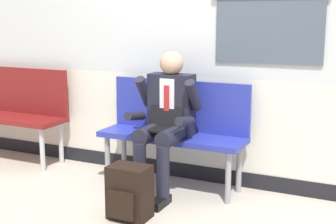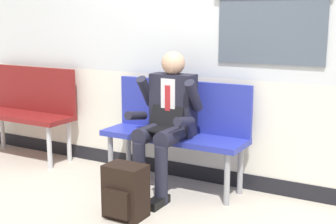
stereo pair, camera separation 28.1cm
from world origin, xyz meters
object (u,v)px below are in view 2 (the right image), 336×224
(bench_with_person, at_px, (177,125))
(person_seated, at_px, (166,119))
(backpack, at_px, (125,192))
(bench_empty, at_px, (28,106))

(bench_with_person, distance_m, person_seated, 0.23)
(backpack, bearing_deg, bench_empty, 155.85)
(bench_with_person, relative_size, person_seated, 1.08)
(bench_with_person, xyz_separation_m, person_seated, (0.00, -0.21, 0.10))
(bench_empty, xyz_separation_m, backpack, (1.89, -0.85, -0.37))
(bench_empty, distance_m, person_seated, 1.91)
(bench_empty, xyz_separation_m, person_seated, (1.89, -0.21, 0.09))
(bench_empty, bearing_deg, bench_with_person, -0.06)
(person_seated, relative_size, backpack, 2.96)
(bench_with_person, height_order, bench_empty, bench_empty)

